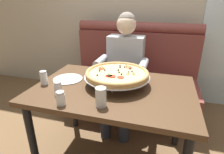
# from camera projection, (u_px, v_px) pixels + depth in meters

# --- Properties ---
(booth_bench) EXTENTS (1.59, 0.78, 1.13)m
(booth_bench) POSITION_uv_depth(u_px,v_px,m) (132.00, 82.00, 2.42)
(booth_bench) COLOR brown
(booth_bench) RESTS_ON ground_plane
(dining_table) EXTENTS (1.27, 0.85, 0.74)m
(dining_table) POSITION_uv_depth(u_px,v_px,m) (113.00, 97.00, 1.54)
(dining_table) COLOR #4C331E
(dining_table) RESTS_ON ground_plane
(diner_main) EXTENTS (0.54, 0.64, 1.27)m
(diner_main) POSITION_uv_depth(u_px,v_px,m) (124.00, 66.00, 2.08)
(diner_main) COLOR #2D3342
(diner_main) RESTS_ON ground_plane
(pizza) EXTENTS (0.54, 0.54, 0.13)m
(pizza) POSITION_uv_depth(u_px,v_px,m) (117.00, 74.00, 1.52)
(pizza) COLOR silver
(pizza) RESTS_ON dining_table
(shaker_oregano) EXTENTS (0.06, 0.06, 0.11)m
(shaker_oregano) POSITION_uv_depth(u_px,v_px,m) (44.00, 79.00, 1.55)
(shaker_oregano) COLOR white
(shaker_oregano) RESTS_ON dining_table
(shaker_pepper_flakes) EXTENTS (0.06, 0.06, 0.10)m
(shaker_pepper_flakes) POSITION_uv_depth(u_px,v_px,m) (58.00, 89.00, 1.38)
(shaker_pepper_flakes) COLOR white
(shaker_pepper_flakes) RESTS_ON dining_table
(shaker_parmesan) EXTENTS (0.06, 0.06, 0.10)m
(shaker_parmesan) POSITION_uv_depth(u_px,v_px,m) (61.00, 99.00, 1.24)
(shaker_parmesan) COLOR white
(shaker_parmesan) RESTS_ON dining_table
(plate_near_left) EXTENTS (0.26, 0.26, 0.02)m
(plate_near_left) POSITION_uv_depth(u_px,v_px,m) (68.00, 78.00, 1.66)
(plate_near_left) COLOR white
(plate_near_left) RESTS_ON dining_table
(drinking_glass) EXTENTS (0.07, 0.07, 0.13)m
(drinking_glass) POSITION_uv_depth(u_px,v_px,m) (102.00, 98.00, 1.22)
(drinking_glass) COLOR silver
(drinking_glass) RESTS_ON dining_table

